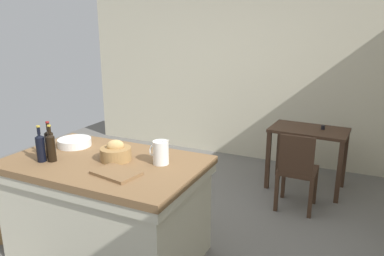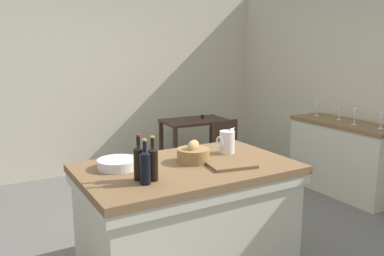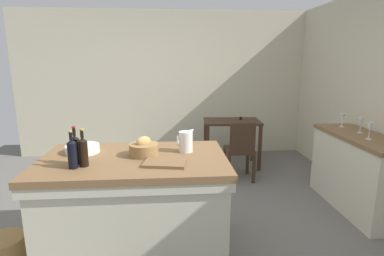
{
  "view_description": "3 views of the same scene",
  "coord_description": "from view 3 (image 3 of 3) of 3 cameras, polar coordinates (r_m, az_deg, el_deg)",
  "views": [
    {
      "loc": [
        1.64,
        -2.73,
        1.99
      ],
      "look_at": [
        0.16,
        0.37,
        1.02
      ],
      "focal_mm": 34.43,
      "sensor_mm": 36.0,
      "label": 1
    },
    {
      "loc": [
        -1.72,
        -3.03,
        1.8
      ],
      "look_at": [
        0.15,
        0.22,
        1.03
      ],
      "focal_mm": 37.48,
      "sensor_mm": 36.0,
      "label": 2
    },
    {
      "loc": [
        0.04,
        -3.04,
        1.74
      ],
      "look_at": [
        0.31,
        0.37,
        0.97
      ],
      "focal_mm": 28.49,
      "sensor_mm": 36.0,
      "label": 3
    }
  ],
  "objects": [
    {
      "name": "ground_plane",
      "position": [
        3.5,
        -4.84,
        -17.14
      ],
      "size": [
        6.76,
        6.76,
        0.0
      ],
      "primitive_type": "plane",
      "color": "#66635E"
    },
    {
      "name": "wall_back",
      "position": [
        5.66,
        -5.04,
        8.15
      ],
      "size": [
        5.32,
        0.12,
        2.6
      ],
      "primitive_type": "cube",
      "color": "beige",
      "rests_on": "ground"
    },
    {
      "name": "island_table",
      "position": [
        2.91,
        -10.5,
        -13.14
      ],
      "size": [
        1.64,
        1.02,
        0.89
      ],
      "color": "brown",
      "rests_on": "ground"
    },
    {
      "name": "side_cabinet",
      "position": [
        4.11,
        28.69,
        -7.27
      ],
      "size": [
        0.52,
        1.36,
        0.89
      ],
      "color": "brown",
      "rests_on": "ground"
    },
    {
      "name": "writing_desk",
      "position": [
        5.04,
        7.47,
        -0.02
      ],
      "size": [
        0.93,
        0.61,
        0.82
      ],
      "color": "#3D281C",
      "rests_on": "ground"
    },
    {
      "name": "wooden_chair",
      "position": [
        4.47,
        9.01,
        -3.89
      ],
      "size": [
        0.4,
        0.4,
        0.89
      ],
      "color": "#3D281C",
      "rests_on": "ground"
    },
    {
      "name": "pitcher",
      "position": [
        2.85,
        -1.22,
        -2.51
      ],
      "size": [
        0.17,
        0.13,
        0.24
      ],
      "color": "white",
      "rests_on": "island_table"
    },
    {
      "name": "wash_bowl",
      "position": [
        3.02,
        -19.8,
        -3.68
      ],
      "size": [
        0.31,
        0.31,
        0.07
      ],
      "primitive_type": "cylinder",
      "color": "white",
      "rests_on": "island_table"
    },
    {
      "name": "bread_basket",
      "position": [
        2.78,
        -9.01,
        -3.84
      ],
      "size": [
        0.26,
        0.26,
        0.18
      ],
      "color": "olive",
      "rests_on": "island_table"
    },
    {
      "name": "cutting_board",
      "position": [
        2.55,
        -5.07,
        -6.51
      ],
      "size": [
        0.38,
        0.29,
        0.02
      ],
      "primitive_type": "cube",
      "rotation": [
        0.0,
        0.0,
        -0.18
      ],
      "color": "brown",
      "rests_on": "island_table"
    },
    {
      "name": "wine_bottle_dark",
      "position": [
        2.61,
        -19.69,
        -4.12
      ],
      "size": [
        0.07,
        0.07,
        0.31
      ],
      "color": "black",
      "rests_on": "island_table"
    },
    {
      "name": "wine_bottle_amber",
      "position": [
        2.68,
        -20.98,
        -3.71
      ],
      "size": [
        0.07,
        0.07,
        0.32
      ],
      "color": "black",
      "rests_on": "island_table"
    },
    {
      "name": "wine_bottle_green",
      "position": [
        2.59,
        -21.51,
        -4.42
      ],
      "size": [
        0.07,
        0.07,
        0.31
      ],
      "color": "black",
      "rests_on": "island_table"
    },
    {
      "name": "wine_glass_left",
      "position": [
        3.81,
        30.33,
        0.07
      ],
      "size": [
        0.07,
        0.07,
        0.19
      ],
      "color": "white",
      "rests_on": "side_cabinet"
    },
    {
      "name": "wine_glass_middle",
      "position": [
        4.11,
        29.07,
        0.92
      ],
      "size": [
        0.07,
        0.07,
        0.18
      ],
      "color": "white",
      "rests_on": "side_cabinet"
    },
    {
      "name": "wine_glass_right",
      "position": [
        4.37,
        26.35,
        1.76
      ],
      "size": [
        0.07,
        0.07,
        0.17
      ],
      "color": "white",
      "rests_on": "side_cabinet"
    },
    {
      "name": "wicker_hamper",
      "position": [
        3.23,
        -31.74,
        -19.19
      ],
      "size": [
        0.35,
        0.35,
        0.27
      ],
      "primitive_type": "cylinder",
      "color": "olive",
      "rests_on": "ground"
    }
  ]
}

